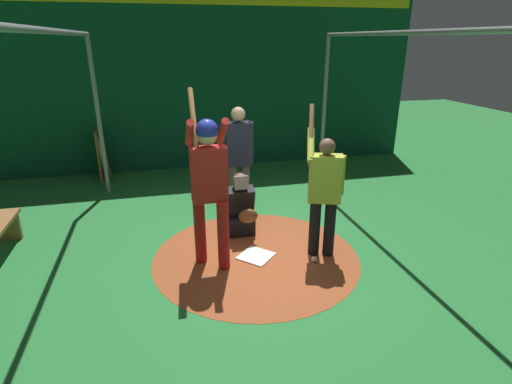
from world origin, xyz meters
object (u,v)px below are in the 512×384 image
Objects in this scene: home_plate at (256,256)px; baseball_0 at (314,259)px; catcher at (241,210)px; bat_rack at (103,153)px; umpire at (239,156)px; visitor at (324,190)px; batter at (209,179)px.

baseball_0 reaches higher than home_plate.
home_plate is at bearing -114.35° from baseball_0.
catcher reaches higher than baseball_0.
baseball_0 is (4.54, 3.10, -0.45)m from bat_rack.
umpire is 0.90× the size of visitor.
bat_rack reaches higher than home_plate.
baseball_0 is (0.28, 1.33, -1.15)m from batter.
home_plate is 0.79m from baseball_0.
batter is at bearing -86.02° from home_plate.
home_plate is 0.19× the size of batter.
home_plate is at bearing 4.40° from catcher.
home_plate is at bearing -2.76° from umpire.
baseball_0 is at bearing 34.35° from bat_rack.
bat_rack is 5.52m from baseball_0.
umpire is at bearing 41.85° from bat_rack.
home_plate is 5.68× the size of baseball_0.
bat_rack is (-3.46, -2.32, 0.11)m from catcher.
catcher is 4.17m from bat_rack.
batter is 1.52m from visitor.
batter reaches higher than umpire.
batter reaches higher than bat_rack.
home_plate is 4.86m from bat_rack.
umpire is 1.71× the size of bat_rack.
catcher reaches higher than home_plate.
batter is at bearing -24.07° from umpire.
visitor reaches higher than catcher.
umpire is 1.80m from visitor.
home_plate is 1.29m from visitor.
umpire is (-1.47, 0.07, 1.01)m from home_plate.
bat_rack is at bearing -157.36° from batter.
bat_rack is (-4.21, -2.38, 0.48)m from home_plate.
batter is 2.12× the size of bat_rack.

